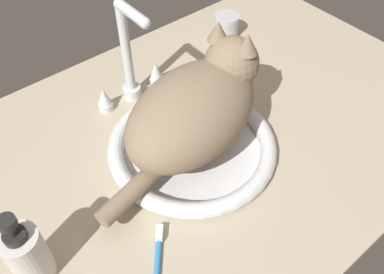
{
  "coord_description": "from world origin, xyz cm",
  "views": [
    {
      "loc": [
        -32.6,
        -41.86,
        63.68
      ],
      "look_at": [
        -0.03,
        -2.23,
        7.0
      ],
      "focal_mm": 38.17,
      "sensor_mm": 36.0,
      "label": 1
    }
  ],
  "objects": [
    {
      "name": "faucet",
      "position": [
        -0.03,
        17.77,
        12.07
      ],
      "size": [
        16.52,
        11.15,
        23.29
      ],
      "color": "silver",
      "rests_on": "countertop"
    },
    {
      "name": "metal_jar",
      "position": [
        31.56,
        22.48,
        5.93
      ],
      "size": [
        6.26,
        6.26,
        5.83
      ],
      "color": "#B2B5BA",
      "rests_on": "countertop"
    },
    {
      "name": "sink_basin",
      "position": [
        -0.03,
        -2.23,
        4.41
      ],
      "size": [
        32.34,
        32.34,
        3.13
      ],
      "color": "white",
      "rests_on": "countertop"
    },
    {
      "name": "countertop",
      "position": [
        0.0,
        0.0,
        1.5
      ],
      "size": [
        121.44,
        72.28,
        3.0
      ],
      "primitive_type": "cube",
      "color": "#B7A88E",
      "rests_on": "ground"
    },
    {
      "name": "cat",
      "position": [
        1.87,
        -1.79,
        13.73
      ],
      "size": [
        39.88,
        24.17,
        18.64
      ],
      "color": "#8C755B",
      "rests_on": "sink_basin"
    },
    {
      "name": "soap_pump_bottle",
      "position": [
        -33.93,
        -5.98,
        8.73
      ],
      "size": [
        5.86,
        5.86,
        15.23
      ],
      "color": "silver",
      "rests_on": "countertop"
    }
  ]
}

